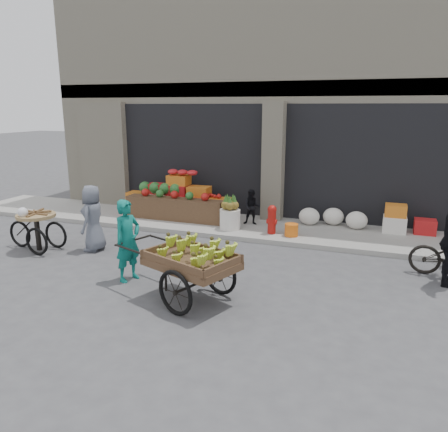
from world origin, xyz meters
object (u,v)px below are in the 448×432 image
(orange_bucket, at_px, (291,230))
(seated_person, at_px, (252,207))
(vendor_woman, at_px, (128,241))
(fire_hydrant, at_px, (272,218))
(tricycle_cart, at_px, (37,226))
(banana_cart, at_px, (189,258))
(pineapple_bin, at_px, (230,219))
(vendor_grey, at_px, (93,218))

(orange_bucket, relative_size, seated_person, 0.34)
(orange_bucket, height_order, vendor_woman, vendor_woman)
(fire_hydrant, relative_size, vendor_woman, 0.46)
(seated_person, distance_m, tricycle_cart, 5.22)
(orange_bucket, xyz_separation_m, banana_cart, (-0.92, -3.87, 0.48))
(banana_cart, height_order, vendor_woman, vendor_woman)
(pineapple_bin, xyz_separation_m, tricycle_cart, (-3.61, -2.74, 0.20))
(pineapple_bin, height_order, seated_person, seated_person)
(seated_person, relative_size, banana_cart, 0.35)
(orange_bucket, xyz_separation_m, tricycle_cart, (-5.21, -2.64, 0.30))
(banana_cart, relative_size, vendor_woman, 1.74)
(pineapple_bin, distance_m, fire_hydrant, 1.11)
(pineapple_bin, xyz_separation_m, orange_bucket, (1.60, -0.10, -0.10))
(fire_hydrant, xyz_separation_m, seated_person, (-0.70, 0.65, 0.08))
(orange_bucket, bearing_deg, vendor_woman, -124.30)
(vendor_grey, bearing_deg, pineapple_bin, 125.40)
(orange_bucket, height_order, vendor_grey, vendor_grey)
(pineapple_bin, height_order, vendor_grey, vendor_grey)
(tricycle_cart, bearing_deg, fire_hydrant, 33.33)
(tricycle_cart, bearing_deg, pineapple_bin, 40.79)
(pineapple_bin, bearing_deg, fire_hydrant, -2.60)
(seated_person, xyz_separation_m, vendor_grey, (-2.82, -2.90, 0.16))
(seated_person, xyz_separation_m, vendor_woman, (-1.15, -4.14, 0.18))
(banana_cart, bearing_deg, orange_bucket, 97.42)
(seated_person, bearing_deg, fire_hydrant, -52.88)
(orange_bucket, xyz_separation_m, seated_person, (-1.20, 0.70, 0.31))
(banana_cart, bearing_deg, tricycle_cart, -175.15)
(pineapple_bin, bearing_deg, tricycle_cart, -142.82)
(seated_person, height_order, vendor_grey, vendor_grey)
(fire_hydrant, height_order, orange_bucket, fire_hydrant)
(vendor_grey, bearing_deg, vendor_woman, 45.33)
(banana_cart, height_order, tricycle_cart, banana_cart)
(seated_person, bearing_deg, vendor_grey, -144.19)
(pineapple_bin, bearing_deg, seated_person, 56.31)
(pineapple_bin, relative_size, orange_bucket, 1.62)
(vendor_grey, bearing_deg, fire_hydrant, 114.46)
(pineapple_bin, relative_size, seated_person, 0.56)
(orange_bucket, distance_m, vendor_woman, 4.20)
(seated_person, distance_m, vendor_grey, 4.05)
(banana_cart, distance_m, vendor_woman, 1.49)
(pineapple_bin, height_order, banana_cart, banana_cart)
(orange_bucket, bearing_deg, seated_person, 149.74)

